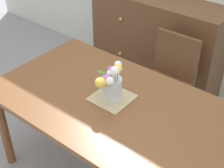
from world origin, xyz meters
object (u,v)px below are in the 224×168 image
Objects in this scene: dresser at (156,44)px; flower_vase at (111,83)px; dining_table at (116,113)px; chair_far at (168,77)px.

dresser is 1.46m from flower_vase.
chair_far is at bearing 94.34° from dining_table.
dresser reaches higher than chair_far.
dining_table is 1.98× the size of chair_far.
chair_far is 0.66m from dresser.
dining_table is at bearing -69.43° from dresser.
flower_vase reaches higher than dining_table.
flower_vase is (0.45, -1.33, 0.41)m from dresser.
chair_far reaches higher than dining_table.
chair_far is (-0.06, 0.84, -0.17)m from dining_table.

